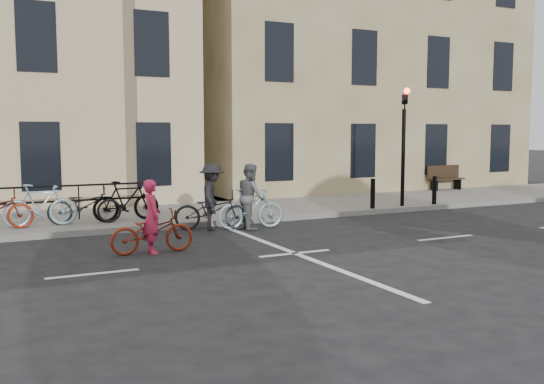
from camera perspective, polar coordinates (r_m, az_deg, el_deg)
name	(u,v)px	position (r m, az deg, el deg)	size (l,w,h in m)	color
ground	(295,254)	(12.38, 2.15, -5.81)	(120.00, 120.00, 0.00)	black
sidewalk	(51,223)	(16.91, -20.07, -2.77)	(46.00, 4.00, 0.15)	slate
building_east	(332,49)	(28.14, 5.69, 13.24)	(14.00, 10.00, 12.00)	#948359
traffic_light	(404,132)	(19.21, 12.31, 5.56)	(0.18, 0.30, 3.90)	black
bollard_east	(373,194)	(18.50, 9.46, -0.14)	(0.14, 0.14, 0.90)	black
bollard_west	(434,190)	(20.00, 15.03, 0.18)	(0.14, 0.14, 0.90)	black
bench	(445,177)	(24.97, 15.94, 1.40)	(1.60, 0.41, 0.97)	black
parked_bikes	(15,208)	(15.81, -23.04, -1.36)	(7.25, 1.23, 1.05)	black
cyclist_pink	(152,228)	(12.55, -11.23, -3.33)	(1.70, 0.61, 1.51)	maroon
cyclist_grey	(251,202)	(15.36, -2.00, -0.99)	(1.77, 0.88, 1.67)	#8AAAB5
cyclist_dark	(212,204)	(15.25, -5.64, -1.11)	(2.00, 1.35, 1.68)	black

